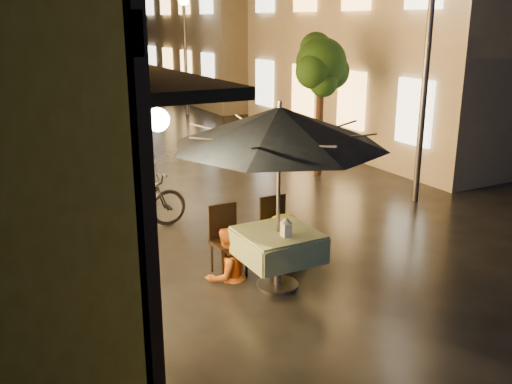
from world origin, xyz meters
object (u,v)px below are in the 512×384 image
streetlamp_near (428,47)px  person_orange (226,229)px  person_yellow (285,216)px  cafe_table (278,245)px  patio_umbrella (279,126)px  table_lantern (286,226)px  bicycle_0 (132,203)px

streetlamp_near → person_orange: (-4.75, -1.41, -2.21)m
person_yellow → person_orange: bearing=-4.5°
cafe_table → patio_umbrella: (-0.00, 0.00, 1.56)m
table_lantern → person_orange: size_ratio=0.18×
streetlamp_near → patio_umbrella: size_ratio=1.56×
patio_umbrella → person_yellow: (0.41, 0.51, -1.38)m
streetlamp_near → bicycle_0: (-5.37, 0.94, -2.42)m
cafe_table → table_lantern: bearing=-90.0°
person_orange → person_yellow: (0.89, -0.05, 0.06)m
person_orange → bicycle_0: size_ratio=0.75×
streetlamp_near → person_orange: bearing=-163.5°
patio_umbrella → bicycle_0: 3.52m
bicycle_0 → person_yellow: bearing=-150.7°
cafe_table → person_orange: 0.74m
cafe_table → person_orange: bearing=130.4°
cafe_table → person_orange: size_ratio=0.70×
streetlamp_near → table_lantern: (-4.28, -2.16, -2.00)m
cafe_table → bicycle_0: bicycle_0 is taller
patio_umbrella → person_orange: size_ratio=1.92×
streetlamp_near → person_orange: size_ratio=2.99×
table_lantern → bicycle_0: table_lantern is taller
person_yellow → table_lantern: bearing=58.4°
person_yellow → bicycle_0: size_ratio=0.81×
cafe_table → person_orange: (-0.47, 0.56, 0.12)m
patio_umbrella → bicycle_0: size_ratio=1.43×
cafe_table → patio_umbrella: 1.56m
table_lantern → person_yellow: person_yellow is taller
table_lantern → bicycle_0: (-1.09, 3.11, -0.42)m
bicycle_0 → person_orange: bearing=-168.1°
table_lantern → streetlamp_near: bearing=26.8°
person_orange → person_yellow: person_yellow is taller
table_lantern → patio_umbrella: bearing=90.0°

